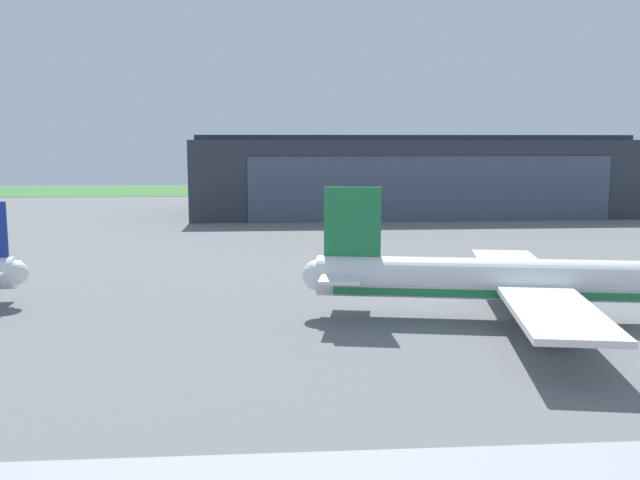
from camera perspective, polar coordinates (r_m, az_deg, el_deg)
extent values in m
plane|color=slate|center=(72.09, 14.76, -6.27)|extent=(440.00, 440.00, 0.00)
cube|color=#3E7438|center=(254.63, 1.01, 4.18)|extent=(440.00, 56.00, 0.08)
cube|color=#2D333D|center=(173.15, 7.78, 5.22)|extent=(106.78, 37.84, 18.01)
cube|color=#424C60|center=(154.68, 9.23, 4.18)|extent=(81.15, 0.30, 14.41)
cube|color=#2D333D|center=(172.94, 7.85, 8.40)|extent=(106.78, 9.08, 1.20)
cylinder|color=white|center=(70.95, 17.68, -3.16)|extent=(43.78, 11.98, 4.09)
sphere|color=white|center=(69.95, -0.20, -2.93)|extent=(3.19, 3.19, 3.19)
cube|color=#1E7A42|center=(71.17, 17.64, -4.05)|extent=(40.34, 11.38, 0.72)
cube|color=#1E7A42|center=(68.80, 2.70, 1.53)|extent=(5.67, 1.43, 6.95)
cube|color=white|center=(66.63, 1.76, -3.13)|extent=(4.91, 6.34, 0.28)
cube|color=white|center=(72.63, 2.14, -2.19)|extent=(4.91, 6.34, 0.28)
cube|color=white|center=(60.70, 18.81, -5.58)|extent=(10.35, 20.01, 0.56)
cube|color=white|center=(81.18, 15.59, -2.05)|extent=(10.35, 20.01, 0.56)
cylinder|color=gray|center=(62.65, 19.17, -6.52)|extent=(4.23, 2.92, 2.25)
cylinder|color=gray|center=(80.10, 16.29, -3.25)|extent=(4.23, 2.92, 2.25)
cylinder|color=black|center=(69.23, 16.49, -6.02)|extent=(0.56, 0.56, 2.13)
cylinder|color=black|center=(73.33, 15.90, -5.21)|extent=(0.56, 0.56, 2.13)
sphere|color=white|center=(81.04, -23.90, -2.49)|extent=(2.73, 2.73, 2.73)
cube|color=white|center=(84.10, -24.91, -1.94)|extent=(3.71, 5.13, 0.28)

